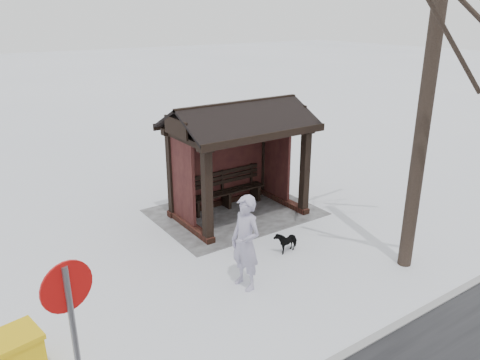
# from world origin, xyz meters

# --- Properties ---
(ground) EXTENTS (120.00, 120.00, 0.00)m
(ground) POSITION_xyz_m (0.00, 0.00, 0.00)
(ground) COLOR white
(ground) RESTS_ON ground
(kerb) EXTENTS (120.00, 0.15, 0.06)m
(kerb) POSITION_xyz_m (0.00, 5.50, 0.01)
(kerb) COLOR gray
(kerb) RESTS_ON ground
(trampled_patch) EXTENTS (4.20, 3.20, 0.02)m
(trampled_patch) POSITION_xyz_m (0.00, -0.20, 0.01)
(trampled_patch) COLOR gray
(trampled_patch) RESTS_ON ground
(bus_shelter) EXTENTS (3.60, 2.40, 3.09)m
(bus_shelter) POSITION_xyz_m (0.00, -0.16, 2.17)
(bus_shelter) COLOR #381D14
(bus_shelter) RESTS_ON ground
(pedestrian) EXTENTS (0.55, 0.76, 1.94)m
(pedestrian) POSITION_xyz_m (1.86, 2.95, 0.97)
(pedestrian) COLOR #A7A1BD
(pedestrian) RESTS_ON ground
(dog) EXTENTS (0.62, 0.35, 0.50)m
(dog) POSITION_xyz_m (0.25, 2.27, 0.25)
(dog) COLOR black
(dog) RESTS_ON ground
(grit_bin) EXTENTS (1.06, 0.81, 0.74)m
(grit_bin) POSITION_xyz_m (6.20, 3.04, 0.37)
(grit_bin) COLOR gold
(grit_bin) RESTS_ON ground
(road_sign) EXTENTS (0.64, 0.19, 2.54)m
(road_sign) POSITION_xyz_m (5.56, 4.63, 1.81)
(road_sign) COLOR slate
(road_sign) RESTS_ON ground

